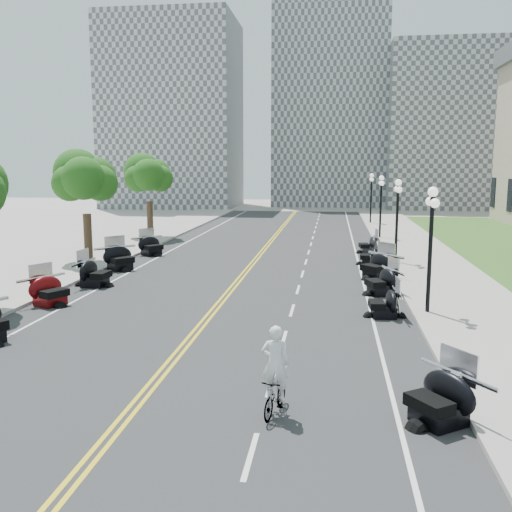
{
  "coord_description": "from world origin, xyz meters",
  "views": [
    {
      "loc": [
        4.77,
        -18.81,
        5.92
      ],
      "look_at": [
        1.49,
        5.52,
        2.0
      ],
      "focal_mm": 40.0,
      "sensor_mm": 36.0,
      "label": 1
    }
  ],
  "objects": [
    {
      "name": "motorcycle_n_9",
      "position": [
        7.02,
        15.43,
        0.63
      ],
      "size": [
        1.84,
        1.84,
        1.26
      ],
      "primitive_type": null,
      "rotation": [
        0.0,
        0.0,
        -1.59
      ],
      "color": "black",
      "rests_on": "road"
    },
    {
      "name": "street_lamp_2",
      "position": [
        8.6,
        4.0,
        2.6
      ],
      "size": [
        0.5,
        1.2,
        4.9
      ],
      "primitive_type": null,
      "color": "black",
      "rests_on": "sidewalk_north"
    },
    {
      "name": "centerline_yellow_a",
      "position": [
        -0.12,
        10.0,
        0.01
      ],
      "size": [
        0.12,
        90.0,
        0.0
      ],
      "primitive_type": "cube",
      "color": "yellow",
      "rests_on": "road"
    },
    {
      "name": "distant_block_c",
      "position": [
        22.0,
        65.0,
        11.0
      ],
      "size": [
        20.0,
        14.0,
        22.0
      ],
      "primitive_type": "cube",
      "color": "gray",
      "rests_on": "ground"
    },
    {
      "name": "ground",
      "position": [
        0.0,
        0.0,
        0.0
      ],
      "size": [
        160.0,
        160.0,
        0.0
      ],
      "primitive_type": "plane",
      "color": "gray"
    },
    {
      "name": "cyclist_rider",
      "position": [
        3.5,
        -5.94,
        1.88
      ],
      "size": [
        0.68,
        0.45,
        1.86
      ],
      "primitive_type": "imported",
      "rotation": [
        0.0,
        0.0,
        3.14
      ],
      "color": "white",
      "rests_on": "bicycle"
    },
    {
      "name": "motorcycle_s_7",
      "position": [
        -6.78,
        7.41,
        0.74
      ],
      "size": [
        2.26,
        2.26,
        1.49
      ],
      "primitive_type": null,
      "rotation": [
        0.0,
        0.0,
        1.51
      ],
      "color": "black",
      "rests_on": "road"
    },
    {
      "name": "lane_dash_18",
      "position": [
        3.2,
        48.0,
        0.01
      ],
      "size": [
        0.12,
        2.0,
        0.0
      ],
      "primitive_type": "cube",
      "color": "white",
      "rests_on": "road"
    },
    {
      "name": "edge_line_south",
      "position": [
        -6.4,
        10.0,
        0.01
      ],
      "size": [
        0.12,
        90.0,
        0.0
      ],
      "primitive_type": "cube",
      "color": "white",
      "rests_on": "road"
    },
    {
      "name": "centerline_yellow_b",
      "position": [
        0.12,
        10.0,
        0.01
      ],
      "size": [
        0.12,
        90.0,
        0.0
      ],
      "primitive_type": "cube",
      "color": "yellow",
      "rests_on": "road"
    },
    {
      "name": "lane_dash_14",
      "position": [
        3.2,
        32.0,
        0.01
      ],
      "size": [
        0.12,
        2.0,
        0.0
      ],
      "primitive_type": "cube",
      "color": "white",
      "rests_on": "road"
    },
    {
      "name": "sidewalk_south",
      "position": [
        -10.5,
        10.0,
        0.07
      ],
      "size": [
        5.0,
        90.0,
        0.15
      ],
      "primitive_type": "cube",
      "color": "#9E9991",
      "rests_on": "ground"
    },
    {
      "name": "lane_dash_6",
      "position": [
        3.2,
        0.0,
        0.01
      ],
      "size": [
        0.12,
        2.0,
        0.0
      ],
      "primitive_type": "cube",
      "color": "white",
      "rests_on": "road"
    },
    {
      "name": "motorcycle_n_8",
      "position": [
        7.15,
        11.14,
        0.77
      ],
      "size": [
        3.09,
        3.09,
        1.54
      ],
      "primitive_type": null,
      "rotation": [
        0.0,
        0.0,
        -0.87
      ],
      "color": "black",
      "rests_on": "road"
    },
    {
      "name": "motorcycle_n_6",
      "position": [
        6.85,
        3.44,
        0.63
      ],
      "size": [
        1.92,
        1.92,
        1.26
      ],
      "primitive_type": null,
      "rotation": [
        0.0,
        0.0,
        -1.5
      ],
      "color": "black",
      "rests_on": "road"
    },
    {
      "name": "street_lamp_4",
      "position": [
        8.6,
        28.0,
        2.6
      ],
      "size": [
        0.5,
        1.2,
        4.9
      ],
      "primitive_type": null,
      "color": "black",
      "rests_on": "sidewalk_north"
    },
    {
      "name": "lane_dash_10",
      "position": [
        3.2,
        16.0,
        0.01
      ],
      "size": [
        0.12,
        2.0,
        0.0
      ],
      "primitive_type": "cube",
      "color": "white",
      "rests_on": "road"
    },
    {
      "name": "lane_dash_7",
      "position": [
        3.2,
        4.0,
        0.01
      ],
      "size": [
        0.12,
        2.0,
        0.0
      ],
      "primitive_type": "cube",
      "color": "white",
      "rests_on": "road"
    },
    {
      "name": "lane_dash_9",
      "position": [
        3.2,
        12.0,
        0.01
      ],
      "size": [
        0.12,
        2.0,
        0.0
      ],
      "primitive_type": "cube",
      "color": "white",
      "rests_on": "road"
    },
    {
      "name": "lane_dash_15",
      "position": [
        3.2,
        36.0,
        0.01
      ],
      "size": [
        0.12,
        2.0,
        0.0
      ],
      "primitive_type": "cube",
      "color": "white",
      "rests_on": "road"
    },
    {
      "name": "sidewalk_north",
      "position": [
        10.5,
        10.0,
        0.07
      ],
      "size": [
        5.0,
        90.0,
        0.15
      ],
      "primitive_type": "cube",
      "color": "#9E9991",
      "rests_on": "ground"
    },
    {
      "name": "distant_block_a",
      "position": [
        -18.0,
        62.0,
        13.0
      ],
      "size": [
        18.0,
        14.0,
        26.0
      ],
      "primitive_type": "cube",
      "color": "gray",
      "rests_on": "ground"
    },
    {
      "name": "distant_block_b",
      "position": [
        4.0,
        68.0,
        15.0
      ],
      "size": [
        16.0,
        12.0,
        30.0
      ],
      "primitive_type": "cube",
      "color": "gray",
      "rests_on": "ground"
    },
    {
      "name": "motorcycle_s_8",
      "position": [
        -7.18,
        11.85,
        0.77
      ],
      "size": [
        3.12,
        3.12,
        1.54
      ],
      "primitive_type": null,
      "rotation": [
        0.0,
        0.0,
        0.81
      ],
      "color": "black",
      "rests_on": "road"
    },
    {
      "name": "tree_4",
      "position": [
        -10.0,
        26.0,
        4.75
      ],
      "size": [
        4.8,
        4.8,
        9.2
      ],
      "primitive_type": null,
      "color": "#235619",
      "rests_on": "sidewalk_south"
    },
    {
      "name": "motorcycle_s_9",
      "position": [
        -7.08,
        17.24,
        0.72
      ],
      "size": [
        2.89,
        2.89,
        1.44
      ],
      "primitive_type": null,
      "rotation": [
        0.0,
        0.0,
        0.86
      ],
      "color": "black",
      "rests_on": "road"
    },
    {
      "name": "lane_dash_12",
      "position": [
        3.2,
        24.0,
        0.01
      ],
      "size": [
        0.12,
        2.0,
        0.0
      ],
      "primitive_type": "cube",
      "color": "white",
      "rests_on": "road"
    },
    {
      "name": "lane_dash_13",
      "position": [
        3.2,
        28.0,
        0.01
      ],
      "size": [
        0.12,
        2.0,
        0.0
      ],
      "primitive_type": "cube",
      "color": "white",
      "rests_on": "road"
    },
    {
      "name": "edge_line_north",
      "position": [
        6.4,
        10.0,
        0.01
      ],
      "size": [
        0.12,
        90.0,
        0.0
      ],
      "primitive_type": "cube",
      "color": "white",
      "rests_on": "road"
    },
    {
      "name": "lane_dash_17",
      "position": [
        3.2,
        44.0,
        0.01
      ],
      "size": [
        0.12,
        2.0,
        0.0
      ],
      "primitive_type": "cube",
      "color": "white",
      "rests_on": "road"
    },
    {
      "name": "lane_dash_16",
      "position": [
        3.2,
        40.0,
        0.01
      ],
      "size": [
        0.12,
        2.0,
        0.0
      ],
      "primitive_type": "cube",
      "color": "white",
      "rests_on": "road"
    },
    {
      "name": "motorcycle_n_7",
      "position": [
        7.07,
        7.41,
        0.7
      ],
      "size": [
        2.56,
        2.56,
        1.4
      ],
      "primitive_type": null,
      "rotation": [
        0.0,
        0.0,
        -1.23
      ],
      "color": "black",
      "rests_on": "road"
    },
    {
      "name": "bicycle",
      "position": [
        3.5,
        -5.94,
        0.47
      ],
      "size": [
        0.78,
        1.63,
        0.95
      ],
      "primitive_type": "imported",
      "rotation": [
        0.0,
        0.0,
        -0.22
      ],
      "color": "#A51414",
      "rests_on": "road"
    },
    {
      "name": "tree_3",
      "position": [
        -10.0,
        14.0,
        4.75
      ],
      "size": [
        4.8,
        4.8,
        9.2
      ],
      "primitive_type": null,
      "color": "#235619",
      "rests_on": "sidewalk_south"
    },
    {
      "name": "street_lamp_5",
      "position": [
        8.6,
        40.0,
        2.6
      ],
      "size": [
        0.5,
        1.2,
        4.9
      ],
      "primitive_type": null,
      "color": "black",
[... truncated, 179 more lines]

